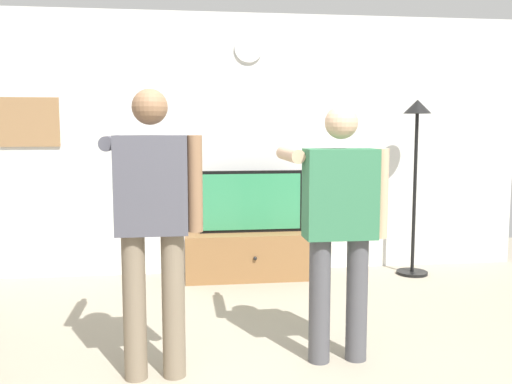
# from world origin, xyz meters

# --- Properties ---
(back_wall) EXTENTS (6.40, 0.10, 2.70)m
(back_wall) POSITION_xyz_m (0.00, 2.95, 1.35)
(back_wall) COLOR silver
(back_wall) RESTS_ON ground_plane
(tv_stand) EXTENTS (1.36, 0.46, 0.47)m
(tv_stand) POSITION_xyz_m (0.21, 2.60, 0.24)
(tv_stand) COLOR olive
(tv_stand) RESTS_ON ground_plane
(television) EXTENTS (1.05, 0.07, 0.63)m
(television) POSITION_xyz_m (0.21, 2.65, 0.78)
(television) COLOR black
(television) RESTS_ON tv_stand
(wall_clock) EXTENTS (0.29, 0.03, 0.29)m
(wall_clock) POSITION_xyz_m (0.21, 2.89, 2.34)
(wall_clock) COLOR white
(framed_picture) EXTENTS (0.76, 0.04, 0.49)m
(framed_picture) POSITION_xyz_m (-2.07, 2.90, 1.59)
(framed_picture) COLOR #997047
(floor_lamp) EXTENTS (0.32, 0.32, 1.81)m
(floor_lamp) POSITION_xyz_m (1.89, 2.53, 1.30)
(floor_lamp) COLOR black
(floor_lamp) RESTS_ON ground_plane
(person_standing_nearer_lamp) EXTENTS (0.60, 0.78, 1.76)m
(person_standing_nearer_lamp) POSITION_xyz_m (-0.67, 0.43, 1.00)
(person_standing_nearer_lamp) COLOR #7A6B56
(person_standing_nearer_lamp) RESTS_ON ground_plane
(person_standing_nearer_couch) EXTENTS (0.64, 0.78, 1.67)m
(person_standing_nearer_couch) POSITION_xyz_m (0.52, 0.53, 0.95)
(person_standing_nearer_couch) COLOR #4C4C51
(person_standing_nearer_couch) RESTS_ON ground_plane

